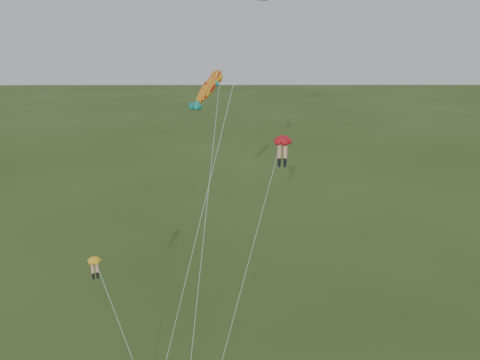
{
  "coord_description": "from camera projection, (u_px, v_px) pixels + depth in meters",
  "views": [
    {
      "loc": [
        2.47,
        -29.42,
        21.49
      ],
      "look_at": [
        2.74,
        6.0,
        10.7
      ],
      "focal_mm": 40.0,
      "sensor_mm": 36.0,
      "label": 1
    }
  ],
  "objects": [
    {
      "name": "legs_kite_yellow",
      "position": [
        97.0,
        269.0,
        33.18
      ],
      "size": [
        4.22,
        4.72,
        7.25
      ],
      "rotation": [
        0.0,
        0.0,
        0.43
      ],
      "color": "yellow",
      "rests_on": "ground"
    },
    {
      "name": "fish_kite",
      "position": [
        209.0,
        88.0,
        36.38
      ],
      "size": [
        2.6,
        11.14,
        18.29
      ],
      "rotation": [
        0.62,
        0.0,
        -0.62
      ],
      "color": "yellow",
      "rests_on": "ground"
    },
    {
      "name": "legs_kite_red_mid",
      "position": [
        281.0,
        147.0,
        36.8
      ],
      "size": [
        5.46,
        10.85,
        13.72
      ],
      "rotation": [
        0.0,
        0.0,
        -0.01
      ],
      "color": "red",
      "rests_on": "ground"
    }
  ]
}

